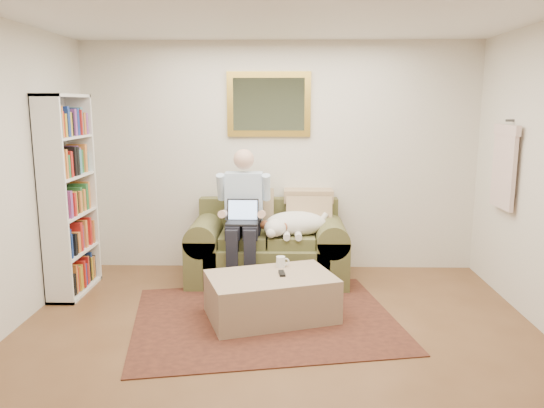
{
  "coord_description": "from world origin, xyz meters",
  "views": [
    {
      "loc": [
        0.06,
        -3.57,
        1.91
      ],
      "look_at": [
        -0.06,
        1.48,
        0.95
      ],
      "focal_mm": 35.0,
      "sensor_mm": 36.0,
      "label": 1
    }
  ],
  "objects_px": {
    "sleeping_dog": "(296,223)",
    "coffee_mug": "(281,262)",
    "ottoman": "(271,297)",
    "laptop": "(242,217)",
    "sofa": "(268,253)",
    "bookshelf": "(69,196)",
    "seated_man": "(243,219)"
  },
  "relations": [
    {
      "from": "sleeping_dog",
      "to": "coffee_mug",
      "type": "bearing_deg",
      "value": -102.04
    },
    {
      "from": "sleeping_dog",
      "to": "ottoman",
      "type": "xyz_separation_m",
      "value": [
        -0.24,
        -0.99,
        -0.45
      ]
    },
    {
      "from": "laptop",
      "to": "ottoman",
      "type": "relative_size",
      "value": 0.3
    },
    {
      "from": "laptop",
      "to": "coffee_mug",
      "type": "relative_size",
      "value": 3.31
    },
    {
      "from": "sofa",
      "to": "ottoman",
      "type": "relative_size",
      "value": 1.55
    },
    {
      "from": "sofa",
      "to": "ottoman",
      "type": "bearing_deg",
      "value": -86.61
    },
    {
      "from": "sofa",
      "to": "ottoman",
      "type": "xyz_separation_m",
      "value": [
        0.06,
        -1.08,
        -0.09
      ]
    },
    {
      "from": "coffee_mug",
      "to": "bookshelf",
      "type": "distance_m",
      "value": 2.23
    },
    {
      "from": "seated_man",
      "to": "sleeping_dog",
      "type": "distance_m",
      "value": 0.57
    },
    {
      "from": "laptop",
      "to": "sleeping_dog",
      "type": "bearing_deg",
      "value": 13.64
    },
    {
      "from": "sofa",
      "to": "seated_man",
      "type": "height_order",
      "value": "seated_man"
    },
    {
      "from": "sleeping_dog",
      "to": "coffee_mug",
      "type": "distance_m",
      "value": 0.78
    },
    {
      "from": "sofa",
      "to": "ottoman",
      "type": "height_order",
      "value": "sofa"
    },
    {
      "from": "sleeping_dog",
      "to": "coffee_mug",
      "type": "xyz_separation_m",
      "value": [
        -0.16,
        -0.74,
        -0.2
      ]
    },
    {
      "from": "laptop",
      "to": "bookshelf",
      "type": "distance_m",
      "value": 1.75
    },
    {
      "from": "coffee_mug",
      "to": "sofa",
      "type": "bearing_deg",
      "value": 100.24
    },
    {
      "from": "sofa",
      "to": "seated_man",
      "type": "distance_m",
      "value": 0.52
    },
    {
      "from": "seated_man",
      "to": "bookshelf",
      "type": "relative_size",
      "value": 0.72
    },
    {
      "from": "seated_man",
      "to": "ottoman",
      "type": "xyz_separation_m",
      "value": [
        0.32,
        -0.92,
        -0.52
      ]
    },
    {
      "from": "sofa",
      "to": "laptop",
      "type": "height_order",
      "value": "laptop"
    },
    {
      "from": "sleeping_dog",
      "to": "ottoman",
      "type": "distance_m",
      "value": 1.12
    },
    {
      "from": "sofa",
      "to": "coffee_mug",
      "type": "relative_size",
      "value": 17.04
    },
    {
      "from": "ottoman",
      "to": "coffee_mug",
      "type": "distance_m",
      "value": 0.37
    },
    {
      "from": "laptop",
      "to": "bookshelf",
      "type": "relative_size",
      "value": 0.17
    },
    {
      "from": "bookshelf",
      "to": "sleeping_dog",
      "type": "bearing_deg",
      "value": 8.68
    },
    {
      "from": "sofa",
      "to": "coffee_mug",
      "type": "height_order",
      "value": "sofa"
    },
    {
      "from": "laptop",
      "to": "sleeping_dog",
      "type": "xyz_separation_m",
      "value": [
        0.56,
        0.14,
        -0.1
      ]
    },
    {
      "from": "coffee_mug",
      "to": "bookshelf",
      "type": "bearing_deg",
      "value": 169.68
    },
    {
      "from": "sofa",
      "to": "seated_man",
      "type": "xyz_separation_m",
      "value": [
        -0.26,
        -0.16,
        0.42
      ]
    },
    {
      "from": "sofa",
      "to": "coffee_mug",
      "type": "distance_m",
      "value": 0.85
    },
    {
      "from": "sofa",
      "to": "bookshelf",
      "type": "distance_m",
      "value": 2.15
    },
    {
      "from": "laptop",
      "to": "coffee_mug",
      "type": "distance_m",
      "value": 0.78
    }
  ]
}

